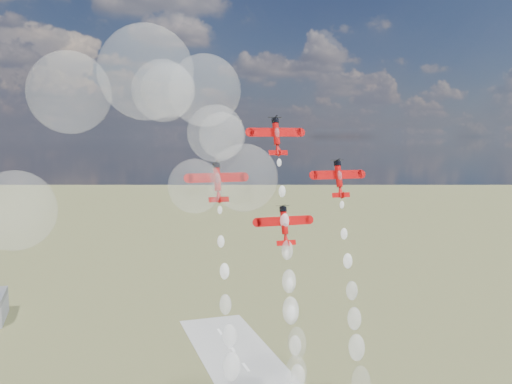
{
  "coord_description": "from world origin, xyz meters",
  "views": [
    {
      "loc": [
        -59.08,
        -101.85,
        88.58
      ],
      "look_at": [
        -20.1,
        16.53,
        75.85
      ],
      "focal_mm": 38.0,
      "sensor_mm": 36.0,
      "label": 1
    }
  ],
  "objects_px": {
    "plane_lead": "(276,135)",
    "plane_slot": "(284,225)",
    "plane_left": "(217,181)",
    "plane_right": "(339,178)"
  },
  "relations": [
    {
      "from": "plane_lead",
      "to": "plane_slot",
      "type": "bearing_deg",
      "value": -90.0
    },
    {
      "from": "plane_slot",
      "to": "plane_right",
      "type": "bearing_deg",
      "value": 10.28
    },
    {
      "from": "plane_left",
      "to": "plane_slot",
      "type": "relative_size",
      "value": 1.0
    },
    {
      "from": "plane_lead",
      "to": "plane_left",
      "type": "relative_size",
      "value": 1.0
    },
    {
      "from": "plane_lead",
      "to": "plane_slot",
      "type": "distance_m",
      "value": 21.29
    },
    {
      "from": "plane_left",
      "to": "plane_right",
      "type": "bearing_deg",
      "value": 0.0
    },
    {
      "from": "plane_right",
      "to": "plane_slot",
      "type": "bearing_deg",
      "value": -169.72
    },
    {
      "from": "plane_left",
      "to": "plane_slot",
      "type": "height_order",
      "value": "plane_left"
    },
    {
      "from": "plane_lead",
      "to": "plane_left",
      "type": "bearing_deg",
      "value": -169.72
    },
    {
      "from": "plane_slot",
      "to": "plane_lead",
      "type": "bearing_deg",
      "value": 90.0
    }
  ]
}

